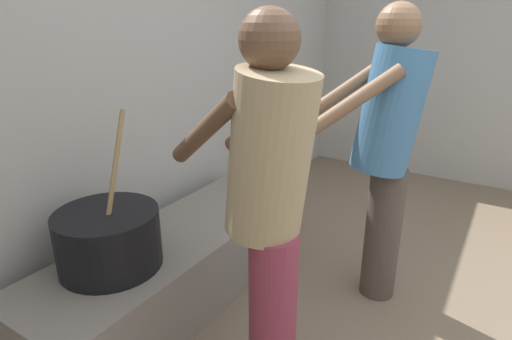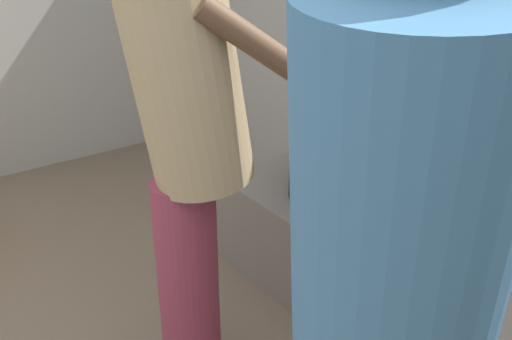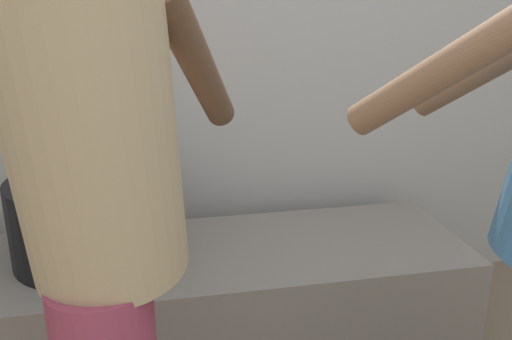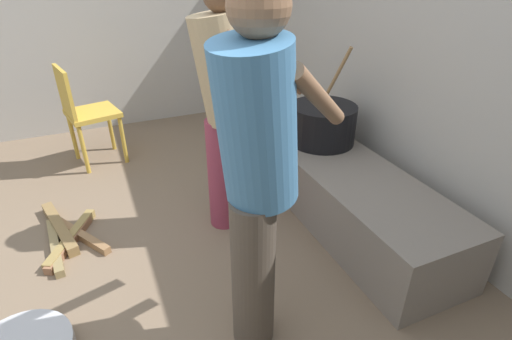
# 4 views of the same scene
# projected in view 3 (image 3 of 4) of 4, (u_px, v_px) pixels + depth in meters

# --- Properties ---
(block_enclosure_rear) EXTENTS (5.78, 0.20, 2.03)m
(block_enclosure_rear) POSITION_uv_depth(u_px,v_px,m) (245.00, 64.00, 2.25)
(block_enclosure_rear) COLOR #ADA8A0
(block_enclosure_rear) RESTS_ON ground_plane
(hearth_ledge) EXTENTS (1.86, 0.60, 0.42)m
(hearth_ledge) POSITION_uv_depth(u_px,v_px,m) (211.00, 302.00, 1.97)
(hearth_ledge) COLOR slate
(hearth_ledge) RESTS_ON ground_plane
(cooking_pot_main) EXTENTS (0.49, 0.49, 0.74)m
(cooking_pot_main) POSITION_uv_depth(u_px,v_px,m) (84.00, 218.00, 1.83)
(cooking_pot_main) COLOR black
(cooking_pot_main) RESTS_ON hearth_ledge
(cook_in_tan_shirt) EXTENTS (0.53, 0.73, 1.60)m
(cook_in_tan_shirt) POSITION_uv_depth(u_px,v_px,m) (99.00, 207.00, 0.99)
(cook_in_tan_shirt) COLOR #8C3347
(cook_in_tan_shirt) RESTS_ON ground_plane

